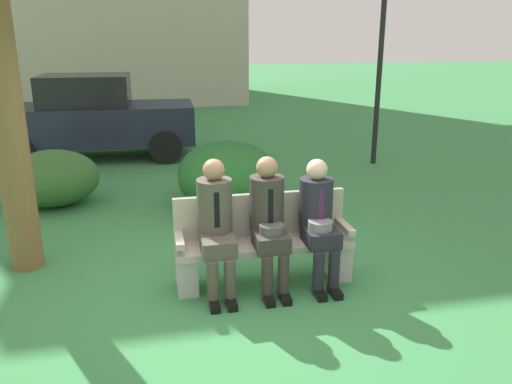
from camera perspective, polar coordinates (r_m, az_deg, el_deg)
ground_plane at (r=5.10m, az=-2.51°, el=-11.34°), size 80.00×80.00×0.00m
park_bench at (r=5.19m, az=0.79°, el=-5.68°), size 1.77×0.44×0.90m
seated_man_left at (r=4.89m, az=-4.49°, el=-3.20°), size 0.34×0.72×1.32m
seated_man_middle at (r=4.97m, az=1.44°, el=-2.86°), size 0.34×0.72×1.32m
seated_man_right at (r=5.11m, az=7.00°, el=-2.71°), size 0.34×0.72×1.27m
shrub_near_bench at (r=7.39m, az=-3.14°, el=1.61°), size 1.45×1.33×0.91m
shrub_mid_lawn at (r=8.09m, az=-21.72°, el=1.46°), size 1.32×1.21×0.83m
shrub_far_lawn at (r=7.69m, az=-3.30°, el=2.28°), size 1.47×1.35×0.92m
parked_car_near at (r=10.92m, az=-17.68°, el=7.98°), size 3.94×1.80×1.68m
street_lamp at (r=10.10m, az=13.81°, el=15.17°), size 0.24×0.24×3.52m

